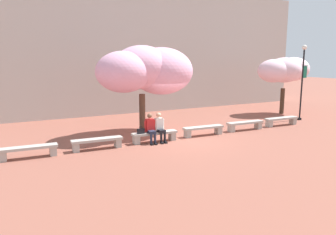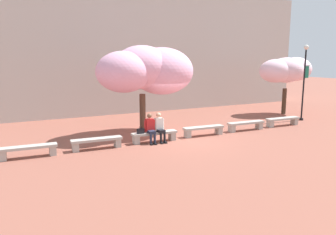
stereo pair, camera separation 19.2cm
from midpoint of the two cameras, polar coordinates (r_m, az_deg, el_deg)
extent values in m
plane|color=#8E5142|center=(15.10, 1.72, -3.69)|extent=(100.00, 100.00, 0.00)
cube|color=#B7B2A8|center=(23.67, -10.27, 11.40)|extent=(29.87, 4.00, 8.40)
cube|color=#ADA89E|center=(13.16, -23.54, -4.84)|extent=(2.07, 0.53, 0.10)
cube|color=#ADA89E|center=(13.23, -27.19, -6.06)|extent=(0.26, 0.35, 0.35)
cube|color=#ADA89E|center=(13.25, -19.77, -5.50)|extent=(0.26, 0.35, 0.35)
cube|color=#ADA89E|center=(13.57, -12.63, -3.80)|extent=(2.07, 0.53, 0.10)
cube|color=#ADA89E|center=(13.48, -16.16, -5.04)|extent=(0.26, 0.35, 0.35)
cube|color=#ADA89E|center=(13.82, -9.13, -4.38)|extent=(0.26, 0.35, 0.35)
cube|color=#ADA89E|center=(14.43, -2.72, -2.72)|extent=(2.07, 0.53, 0.10)
cube|color=#ADA89E|center=(14.19, -5.92, -3.92)|extent=(0.26, 0.35, 0.35)
cube|color=#ADA89E|center=(14.82, 0.35, -3.26)|extent=(0.26, 0.35, 0.35)
cube|color=#ADA89E|center=(15.68, 5.83, -1.73)|extent=(2.07, 0.53, 0.10)
cube|color=#ADA89E|center=(15.32, 3.06, -2.84)|extent=(0.26, 0.35, 0.35)
cube|color=#ADA89E|center=(16.17, 8.42, -2.24)|extent=(0.26, 0.35, 0.35)
cube|color=#ADA89E|center=(17.22, 12.98, -0.87)|extent=(2.07, 0.53, 0.10)
cube|color=#ADA89E|center=(16.76, 10.63, -1.86)|extent=(0.26, 0.35, 0.35)
cube|color=#ADA89E|center=(17.80, 15.12, -1.35)|extent=(0.26, 0.35, 0.35)
cube|color=#ADA89E|center=(18.99, 18.87, -0.14)|extent=(2.07, 0.53, 0.10)
cube|color=#ADA89E|center=(18.46, 16.91, -1.03)|extent=(0.26, 0.35, 0.35)
cube|color=#ADA89E|center=(19.63, 20.64, -0.60)|extent=(0.26, 0.35, 0.35)
cube|color=black|center=(14.02, -3.24, -4.67)|extent=(0.11, 0.23, 0.06)
cylinder|color=#23283D|center=(14.02, -3.34, -3.79)|extent=(0.10, 0.10, 0.42)
cube|color=black|center=(14.08, -2.56, -4.60)|extent=(0.11, 0.23, 0.06)
cylinder|color=#23283D|center=(14.08, -2.65, -3.72)|extent=(0.10, 0.10, 0.42)
cube|color=#23283D|center=(14.15, -3.27, -2.53)|extent=(0.31, 0.42, 0.12)
cube|color=red|center=(14.30, -3.60, -1.30)|extent=(0.35, 0.24, 0.54)
sphere|color=brown|center=(14.22, -3.61, 0.30)|extent=(0.21, 0.21, 0.21)
cylinder|color=red|center=(14.22, -4.36, -1.54)|extent=(0.09, 0.09, 0.50)
cylinder|color=red|center=(14.36, -2.78, -1.40)|extent=(0.09, 0.09, 0.50)
cube|color=black|center=(14.21, -1.47, -4.45)|extent=(0.11, 0.22, 0.06)
cylinder|color=black|center=(14.21, -1.58, -3.58)|extent=(0.10, 0.10, 0.42)
cube|color=black|center=(14.29, -0.83, -4.37)|extent=(0.11, 0.22, 0.06)
cylinder|color=black|center=(14.29, -0.94, -3.50)|extent=(0.10, 0.10, 0.42)
cube|color=black|center=(14.35, -1.61, -2.34)|extent=(0.29, 0.41, 0.12)
cube|color=silver|center=(14.48, -2.02, -1.14)|extent=(0.35, 0.23, 0.54)
sphere|color=tan|center=(14.41, -2.03, 0.44)|extent=(0.21, 0.21, 0.21)
cylinder|color=silver|center=(14.38, -2.72, -1.39)|extent=(0.09, 0.09, 0.50)
cylinder|color=silver|center=(14.57, -1.25, -1.23)|extent=(0.09, 0.09, 0.50)
cube|color=black|center=(14.11, -5.15, -2.39)|extent=(0.30, 0.14, 0.22)
cube|color=black|center=(14.09, -5.14, -2.03)|extent=(0.30, 0.15, 0.04)
torus|color=black|center=(14.08, -5.16, -1.75)|extent=(0.14, 0.02, 0.14)
cylinder|color=#513828|center=(16.07, -4.84, 0.65)|extent=(0.30, 0.30, 1.94)
ellipsoid|color=#EAA8C6|center=(15.86, -4.96, 8.69)|extent=(2.78, 2.95, 2.08)
ellipsoid|color=#EAA8C6|center=(15.25, -8.15, 7.87)|extent=(2.53, 2.73, 1.90)
ellipsoid|color=#EAA8C6|center=(16.22, -1.49, 8.08)|extent=(3.07, 3.12, 2.30)
cylinder|color=#473323|center=(23.16, 19.04, 2.74)|extent=(0.28, 0.28, 1.70)
ellipsoid|color=#F4CCDB|center=(23.01, 19.33, 7.80)|extent=(2.18, 2.35, 1.64)
ellipsoid|color=#F4CCDB|center=(22.54, 17.68, 7.74)|extent=(2.01, 2.10, 1.51)
ellipsoid|color=#F4CCDB|center=(23.54, 20.78, 7.89)|extent=(2.08, 2.02, 1.56)
cylinder|color=black|center=(21.23, 21.67, -0.21)|extent=(0.24, 0.24, 0.12)
cylinder|color=black|center=(20.98, 22.03, 5.20)|extent=(0.09, 0.09, 4.14)
sphere|color=white|center=(20.94, 22.43, 11.23)|extent=(0.28, 0.28, 0.28)
cylinder|color=black|center=(21.08, 22.59, 8.35)|extent=(0.40, 0.02, 0.02)
cube|color=#1E7056|center=(21.09, 22.52, 7.34)|extent=(0.30, 0.02, 0.70)
camera|label=1|loc=(0.10, -90.37, -0.07)|focal=35.00mm
camera|label=2|loc=(0.10, 89.63, 0.07)|focal=35.00mm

